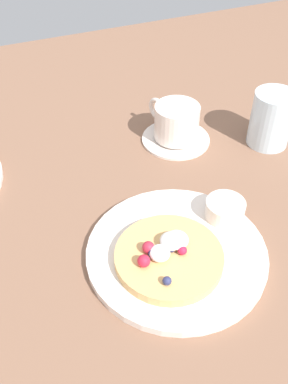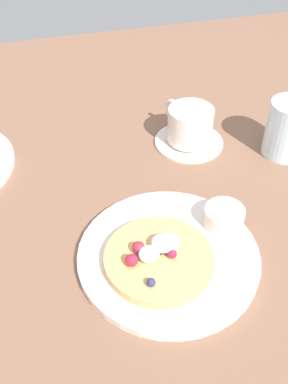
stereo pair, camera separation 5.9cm
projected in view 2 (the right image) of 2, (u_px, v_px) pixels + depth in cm
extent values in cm
cube|color=brown|center=(103.00, 242.00, 62.87)|extent=(189.66, 138.06, 3.00)
cylinder|color=white|center=(168.00, 256.00, 58.37)|extent=(24.05, 24.05, 1.17)
cylinder|color=tan|center=(159.00, 259.00, 56.35)|extent=(14.07, 14.07, 1.36)
sphere|color=#C41E3E|center=(172.00, 254.00, 55.37)|extent=(1.21, 1.21, 1.21)
sphere|color=#C1263B|center=(139.00, 247.00, 55.87)|extent=(1.62, 1.62, 1.62)
sphere|color=navy|center=(151.00, 282.00, 52.20)|extent=(1.11, 1.11, 1.11)
sphere|color=navy|center=(142.00, 254.00, 55.28)|extent=(1.32, 1.32, 1.32)
sphere|color=red|center=(131.00, 260.00, 54.33)|extent=(1.63, 1.63, 1.63)
sphere|color=navy|center=(162.00, 251.00, 55.85)|extent=(1.03, 1.03, 1.03)
ellipsoid|color=white|center=(162.00, 243.00, 56.27)|extent=(2.99, 2.99, 1.80)
ellipsoid|color=white|center=(149.00, 254.00, 55.06)|extent=(2.68, 2.68, 1.61)
ellipsoid|color=white|center=(168.00, 243.00, 56.28)|extent=(3.12, 3.12, 1.87)
cylinder|color=white|center=(224.00, 217.00, 61.10)|extent=(5.59, 5.59, 2.61)
cylinder|color=#522C08|center=(224.00, 214.00, 60.75)|extent=(4.59, 4.59, 0.31)
cylinder|color=silver|center=(189.00, 141.00, 77.66)|extent=(12.03, 12.03, 0.88)
cylinder|color=white|center=(190.00, 125.00, 75.33)|extent=(7.75, 7.75, 6.01)
torus|color=white|center=(173.00, 110.00, 78.09)|extent=(2.14, 4.19, 4.16)
cylinder|color=brown|center=(191.00, 115.00, 74.03)|extent=(6.59, 6.59, 0.48)
cylinder|color=silver|center=(288.00, 129.00, 72.77)|extent=(7.14, 7.14, 9.63)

